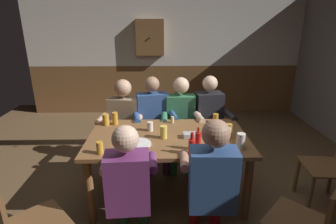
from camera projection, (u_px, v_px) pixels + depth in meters
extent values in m
plane|color=brown|center=(168.00, 191.00, 3.17)|extent=(6.91, 6.91, 0.00)
cube|color=silver|center=(164.00, 29.00, 5.36)|extent=(5.61, 0.12, 1.46)
cube|color=brown|center=(165.00, 89.00, 5.77)|extent=(5.61, 0.12, 1.02)
cube|color=brown|center=(168.00, 137.00, 2.87)|extent=(1.70, 1.00, 0.04)
cylinder|color=brown|center=(90.00, 191.00, 2.58)|extent=(0.08, 0.08, 0.71)
cylinder|color=brown|center=(247.00, 189.00, 2.62)|extent=(0.08, 0.08, 0.71)
cylinder|color=brown|center=(107.00, 151.00, 3.37)|extent=(0.08, 0.08, 0.71)
cylinder|color=brown|center=(227.00, 150.00, 3.40)|extent=(0.08, 0.08, 0.71)
cube|color=#997F60|center=(124.00, 115.00, 3.62)|extent=(0.44, 0.26, 0.48)
sphere|color=tan|center=(123.00, 88.00, 3.49)|extent=(0.22, 0.22, 0.22)
cylinder|color=#2D4C84|center=(131.00, 134.00, 3.55)|extent=(0.18, 0.39, 0.13)
cylinder|color=#2D4C84|center=(114.00, 134.00, 3.58)|extent=(0.18, 0.39, 0.13)
cylinder|color=#2D4C84|center=(129.00, 159.00, 3.47)|extent=(0.10, 0.10, 0.42)
cylinder|color=#2D4C84|center=(112.00, 158.00, 3.49)|extent=(0.10, 0.10, 0.42)
cylinder|color=tan|center=(138.00, 121.00, 3.36)|extent=(0.12, 0.29, 0.08)
cylinder|color=tan|center=(101.00, 119.00, 3.41)|extent=(0.12, 0.29, 0.08)
cube|color=#2D4C84|center=(153.00, 113.00, 3.62)|extent=(0.44, 0.27, 0.54)
sphere|color=#9E755B|center=(152.00, 84.00, 3.48)|extent=(0.20, 0.20, 0.20)
cylinder|color=#6B2D66|center=(163.00, 134.00, 3.57)|extent=(0.20, 0.45, 0.13)
cylinder|color=#6B2D66|center=(146.00, 135.00, 3.53)|extent=(0.20, 0.45, 0.13)
cylinder|color=#6B2D66|center=(166.00, 159.00, 3.46)|extent=(0.10, 0.10, 0.42)
cylinder|color=#6B2D66|center=(149.00, 161.00, 3.42)|extent=(0.10, 0.10, 0.42)
cylinder|color=#2D4C84|center=(173.00, 116.00, 3.43)|extent=(0.13, 0.29, 0.08)
cylinder|color=#2D4C84|center=(137.00, 118.00, 3.34)|extent=(0.13, 0.29, 0.08)
cube|color=#33724C|center=(181.00, 114.00, 3.63)|extent=(0.39, 0.21, 0.52)
sphere|color=beige|center=(181.00, 85.00, 3.50)|extent=(0.21, 0.21, 0.21)
cylinder|color=#33724C|center=(189.00, 134.00, 3.56)|extent=(0.14, 0.42, 0.13)
cylinder|color=#33724C|center=(173.00, 134.00, 3.56)|extent=(0.14, 0.42, 0.13)
cylinder|color=#33724C|center=(190.00, 160.00, 3.45)|extent=(0.10, 0.10, 0.42)
cylinder|color=#33724C|center=(173.00, 160.00, 3.45)|extent=(0.10, 0.10, 0.42)
cylinder|color=beige|center=(199.00, 118.00, 3.40)|extent=(0.08, 0.28, 0.08)
cylinder|color=#33724C|center=(164.00, 118.00, 3.39)|extent=(0.08, 0.28, 0.08)
cube|color=black|center=(208.00, 112.00, 3.63)|extent=(0.39, 0.28, 0.55)
sphere|color=beige|center=(210.00, 83.00, 3.50)|extent=(0.20, 0.20, 0.20)
cylinder|color=#33724C|center=(218.00, 133.00, 3.61)|extent=(0.19, 0.40, 0.13)
cylinder|color=#33724C|center=(204.00, 134.00, 3.57)|extent=(0.19, 0.40, 0.13)
cylinder|color=#33724C|center=(222.00, 157.00, 3.52)|extent=(0.10, 0.10, 0.42)
cylinder|color=#33724C|center=(207.00, 158.00, 3.48)|extent=(0.10, 0.10, 0.42)
cylinder|color=black|center=(230.00, 116.00, 3.42)|extent=(0.12, 0.29, 0.08)
cylinder|color=beige|center=(199.00, 118.00, 3.35)|extent=(0.12, 0.29, 0.08)
cube|color=#6B2D66|center=(128.00, 182.00, 2.11)|extent=(0.36, 0.25, 0.50)
sphere|color=beige|center=(125.00, 139.00, 1.99)|extent=(0.21, 0.21, 0.21)
cylinder|color=#33724C|center=(119.00, 195.00, 2.33)|extent=(0.16, 0.43, 0.13)
cylinder|color=#33724C|center=(141.00, 194.00, 2.34)|extent=(0.16, 0.43, 0.13)
cylinder|color=#33724C|center=(123.00, 204.00, 2.62)|extent=(0.10, 0.10, 0.42)
cylinder|color=#33724C|center=(142.00, 203.00, 2.63)|extent=(0.10, 0.10, 0.42)
cylinder|color=beige|center=(106.00, 164.00, 2.33)|extent=(0.10, 0.28, 0.08)
cylinder|color=#6B2D66|center=(152.00, 162.00, 2.36)|extent=(0.10, 0.28, 0.08)
cube|color=#2D4C84|center=(213.00, 180.00, 2.13)|extent=(0.39, 0.24, 0.52)
sphere|color=#9E755B|center=(216.00, 134.00, 1.99)|extent=(0.22, 0.22, 0.22)
cylinder|color=#AD1919|center=(197.00, 194.00, 2.34)|extent=(0.15, 0.39, 0.13)
cylinder|color=#AD1919|center=(221.00, 195.00, 2.33)|extent=(0.15, 0.39, 0.13)
cylinder|color=#AD1919|center=(195.00, 205.00, 2.60)|extent=(0.10, 0.10, 0.42)
cylinder|color=#AD1919|center=(216.00, 206.00, 2.60)|extent=(0.10, 0.10, 0.42)
cylinder|color=#9E755B|center=(184.00, 161.00, 2.36)|extent=(0.09, 0.28, 0.08)
cylinder|color=#2D4C84|center=(234.00, 161.00, 2.35)|extent=(0.09, 0.28, 0.08)
cube|color=brown|center=(325.00, 167.00, 2.83)|extent=(0.49, 0.49, 0.02)
cylinder|color=brown|center=(310.00, 195.00, 2.74)|extent=(0.04, 0.04, 0.44)
cylinder|color=brown|center=(297.00, 175.00, 3.10)|extent=(0.04, 0.04, 0.44)
cylinder|color=brown|center=(331.00, 177.00, 3.06)|extent=(0.04, 0.04, 0.44)
cube|color=brown|center=(0.00, 214.00, 1.82)|extent=(0.29, 0.31, 0.42)
cylinder|color=brown|center=(54.00, 224.00, 2.36)|extent=(0.04, 0.04, 0.44)
cube|color=brown|center=(299.00, 223.00, 2.05)|extent=(0.62, 0.62, 0.02)
cube|color=brown|center=(334.00, 211.00, 1.85)|extent=(0.30, 0.30, 0.42)
cylinder|color=brown|center=(280.00, 222.00, 2.38)|extent=(0.04, 0.04, 0.44)
cylinder|color=#F9E08C|center=(172.00, 120.00, 3.21)|extent=(0.04, 0.04, 0.08)
cube|color=#B2B7BC|center=(190.00, 135.00, 2.81)|extent=(0.14, 0.10, 0.05)
cylinder|color=white|center=(138.00, 144.00, 2.66)|extent=(0.27, 0.27, 0.01)
cylinder|color=red|center=(192.00, 147.00, 2.45)|extent=(0.06, 0.06, 0.15)
cylinder|color=red|center=(192.00, 136.00, 2.41)|extent=(0.03, 0.03, 0.07)
cylinder|color=red|center=(198.00, 141.00, 2.52)|extent=(0.06, 0.06, 0.18)
cylinder|color=red|center=(198.00, 130.00, 2.49)|extent=(0.02, 0.02, 0.05)
cylinder|color=gold|center=(106.00, 120.00, 3.14)|extent=(0.08, 0.08, 0.13)
cylinder|color=#E5C64C|center=(164.00, 132.00, 2.78)|extent=(0.08, 0.08, 0.14)
cylinder|color=white|center=(150.00, 126.00, 2.98)|extent=(0.07, 0.07, 0.10)
cylinder|color=white|center=(227.00, 133.00, 2.76)|extent=(0.08, 0.08, 0.13)
cylinder|color=gold|center=(229.00, 130.00, 2.85)|extent=(0.07, 0.07, 0.13)
cylinder|color=white|center=(241.00, 141.00, 2.56)|extent=(0.08, 0.08, 0.15)
cylinder|color=gold|center=(100.00, 148.00, 2.46)|extent=(0.06, 0.06, 0.12)
cylinder|color=gold|center=(115.00, 118.00, 3.15)|extent=(0.07, 0.07, 0.15)
cylinder|color=gold|center=(216.00, 118.00, 3.22)|extent=(0.07, 0.07, 0.11)
cube|color=brown|center=(150.00, 37.00, 5.28)|extent=(0.56, 0.12, 0.70)
sphere|color=black|center=(150.00, 38.00, 5.21)|extent=(0.03, 0.03, 0.03)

